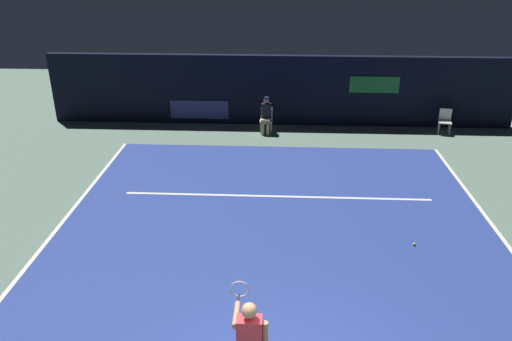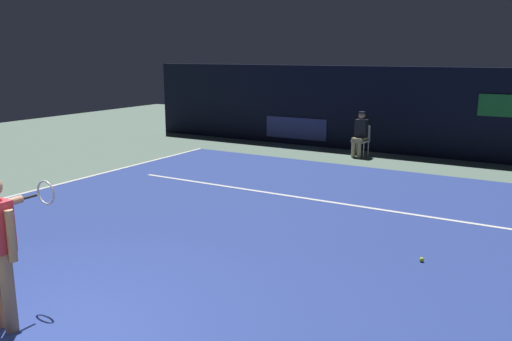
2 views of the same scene
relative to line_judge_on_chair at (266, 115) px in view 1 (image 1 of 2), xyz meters
The scene contains 9 objects.
ground_plane 7.08m from the line_judge_on_chair, 86.26° to the right, with size 33.41×33.41×0.00m, color slate.
court_surface 7.08m from the line_judge_on_chair, 86.26° to the right, with size 10.59×11.29×0.01m, color navy.
line_sideline_left 9.08m from the line_judge_on_chair, 50.94° to the right, with size 0.10×11.29×0.01m, color white.
line_sideline_right 8.53m from the line_judge_on_chair, 124.25° to the right, with size 0.10×11.29×0.01m, color white.
line_service 5.12m from the line_judge_on_chair, 84.81° to the right, with size 8.26×0.10×0.01m, color white.
back_wall 1.32m from the line_judge_on_chair, 66.99° to the left, with size 17.25×0.33×2.60m.
line_judge_on_chair is the anchor object (origin of this frame).
courtside_chair_near 6.45m from the line_judge_on_chair, ahead, with size 0.51×0.49×0.88m.
tennis_ball 8.17m from the line_judge_on_chair, 63.83° to the right, with size 0.07×0.07×0.07m, color #CCE033.
Camera 1 is at (0.03, -5.28, 6.17)m, focal length 34.68 mm.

